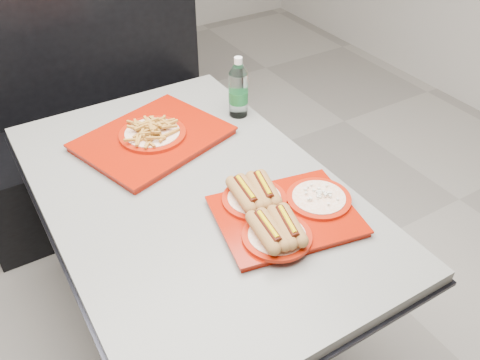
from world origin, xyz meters
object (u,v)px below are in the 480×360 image
water_bottle (238,91)px  tray_near (280,211)px  diner_table (194,225)px  tray_far (153,136)px  booth_bench (99,127)px

water_bottle → tray_near: bearing=-109.8°
tray_near → diner_table: bearing=120.2°
tray_near → tray_far: tray_far is taller
diner_table → tray_far: bearing=89.2°
booth_bench → water_bottle: booth_bench is taller
diner_table → booth_bench: booth_bench is taller
tray_near → water_bottle: (0.22, 0.60, 0.07)m
water_bottle → diner_table: bearing=-139.4°
tray_far → tray_near: bearing=-75.2°
diner_table → booth_bench: 1.11m
booth_bench → tray_far: bearing=-89.7°
tray_far → water_bottle: bearing=1.2°
diner_table → water_bottle: (0.38, 0.32, 0.27)m
booth_bench → tray_near: bearing=-83.3°
diner_table → water_bottle: 0.57m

